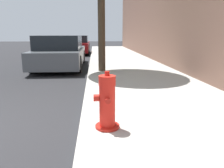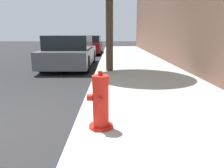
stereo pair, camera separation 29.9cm
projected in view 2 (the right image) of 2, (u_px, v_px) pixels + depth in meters
sidewalk_slab at (181, 126)px, 3.25m from camera, size 3.15×40.00×0.14m
fire_hydrant at (101, 103)px, 2.97m from camera, size 0.35×0.34×0.79m
parked_car_near at (71, 52)px, 9.34m from camera, size 1.87×4.48×1.34m
parked_car_mid at (89, 45)px, 15.54m from camera, size 1.79×3.85×1.29m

